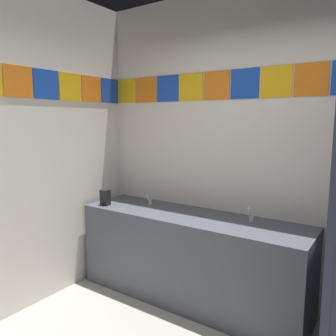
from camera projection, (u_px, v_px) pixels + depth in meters
name	position (u px, v px, depth m)	size (l,w,h in m)	color
wall_back	(291.00, 150.00, 2.81)	(3.84, 0.09, 2.86)	silver
vanity_counter	(190.00, 256.00, 3.12)	(2.17, 0.60, 0.82)	#4C515B
faucet_left	(149.00, 200.00, 3.43)	(0.04, 0.10, 0.14)	silver
faucet_right	(250.00, 217.00, 2.82)	(0.04, 0.10, 0.14)	silver
soap_dispenser	(105.00, 198.00, 3.40)	(0.09, 0.09, 0.16)	black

